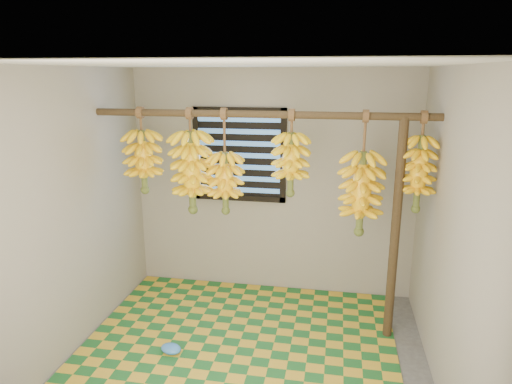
% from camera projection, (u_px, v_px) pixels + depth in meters
% --- Properties ---
extents(floor, '(3.00, 3.00, 0.01)m').
position_uv_depth(floor, '(244.00, 368.00, 3.75)').
color(floor, '#4A4A4A').
rests_on(floor, ground).
extents(ceiling, '(3.00, 3.00, 0.01)m').
position_uv_depth(ceiling, '(242.00, 64.00, 3.14)').
color(ceiling, silver).
rests_on(ceiling, wall_back).
extents(wall_back, '(3.00, 0.01, 2.40)m').
position_uv_depth(wall_back, '(272.00, 183.00, 4.87)').
color(wall_back, gray).
rests_on(wall_back, floor).
extents(wall_left, '(0.01, 3.00, 2.40)m').
position_uv_depth(wall_left, '(62.00, 218.00, 3.70)').
color(wall_left, gray).
rests_on(wall_left, floor).
extents(wall_right, '(0.01, 3.00, 2.40)m').
position_uv_depth(wall_right, '(454.00, 242.00, 3.18)').
color(wall_right, gray).
rests_on(wall_right, floor).
extents(window, '(1.00, 0.04, 1.00)m').
position_uv_depth(window, '(239.00, 155.00, 4.83)').
color(window, black).
rests_on(window, wall_back).
extents(hanging_pole, '(3.00, 0.06, 0.06)m').
position_uv_depth(hanging_pole, '(259.00, 114.00, 3.90)').
color(hanging_pole, '#48341E').
rests_on(hanging_pole, wall_left).
extents(support_post, '(0.08, 0.08, 2.00)m').
position_uv_depth(support_post, '(395.00, 233.00, 3.95)').
color(support_post, '#48341E').
rests_on(support_post, floor).
extents(woven_mat, '(2.74, 2.20, 0.01)m').
position_uv_depth(woven_mat, '(241.00, 339.00, 4.13)').
color(woven_mat, '#1B5E27').
rests_on(woven_mat, floor).
extents(plastic_bag, '(0.22, 0.18, 0.08)m').
position_uv_depth(plastic_bag, '(171.00, 349.00, 3.92)').
color(plastic_bag, '#387BD1').
rests_on(plastic_bag, woven_mat).
extents(banana_bunch_a, '(0.33, 0.33, 0.79)m').
position_uv_depth(banana_bunch_a, '(143.00, 161.00, 4.21)').
color(banana_bunch_a, brown).
rests_on(banana_bunch_a, hanging_pole).
extents(banana_bunch_b, '(0.37, 0.37, 0.96)m').
position_uv_depth(banana_bunch_b, '(192.00, 172.00, 4.15)').
color(banana_bunch_b, brown).
rests_on(banana_bunch_b, hanging_pole).
extents(banana_bunch_c, '(0.31, 0.31, 0.95)m').
position_uv_depth(banana_bunch_c, '(225.00, 183.00, 4.11)').
color(banana_bunch_c, brown).
rests_on(banana_bunch_c, hanging_pole).
extents(banana_bunch_d, '(0.31, 0.31, 0.75)m').
position_uv_depth(banana_bunch_d, '(291.00, 164.00, 3.96)').
color(banana_bunch_d, brown).
rests_on(banana_bunch_d, hanging_pole).
extents(banana_bunch_e, '(0.36, 0.36, 1.08)m').
position_uv_depth(banana_bunch_e, '(361.00, 193.00, 3.92)').
color(banana_bunch_e, brown).
rests_on(banana_bunch_e, hanging_pole).
extents(banana_bunch_f, '(0.27, 0.27, 0.84)m').
position_uv_depth(banana_bunch_f, '(419.00, 174.00, 3.79)').
color(banana_bunch_f, brown).
rests_on(banana_bunch_f, hanging_pole).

